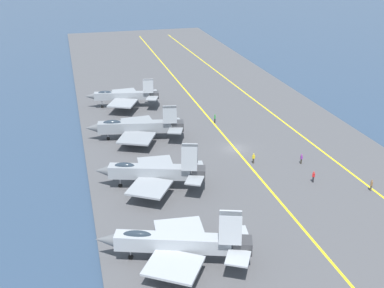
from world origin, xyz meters
The scene contains 13 objects.
ground_plane centered at (0.00, 0.00, 0.00)m, with size 2000.00×2000.00×0.00m, color #2D425B.
carrier_deck centered at (0.00, 0.00, 0.20)m, with size 229.05×50.13×0.40m, color #4C4C4F.
deck_stripe_foul_line centered at (0.00, -13.79, 0.40)m, with size 206.15×0.36×0.01m, color yellow.
deck_stripe_centerline centered at (0.00, 0.00, 0.40)m, with size 206.15×0.36×0.01m, color yellow.
parked_jet_nearest centered at (-27.60, 16.74, 2.91)m, with size 12.50×17.43×6.54m.
parked_jet_second centered at (-10.16, 16.20, 3.05)m, with size 13.35×15.99×6.91m.
parked_jet_third centered at (8.39, 15.62, 2.79)m, with size 13.95×17.44×5.99m.
parked_jet_fourth centered at (26.32, 15.46, 2.98)m, with size 13.27×15.53×5.99m.
crew_yellow_vest centered at (-6.18, -0.90, 1.35)m, with size 0.34×0.43×1.73m.
crew_brown_vest centered at (-18.90, -13.84, 1.36)m, with size 0.46×0.41×1.74m.
crew_purple_vest centered at (-8.30, -8.22, 1.35)m, with size 0.41×0.31×1.73m.
crew_red_vest centered at (-14.45, -7.08, 1.37)m, with size 0.41×0.46×1.77m.
crew_green_vest centered at (12.64, -0.30, 1.38)m, with size 0.43×0.34×1.77m.
Camera 1 is at (-70.79, 26.38, 34.06)m, focal length 45.00 mm.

